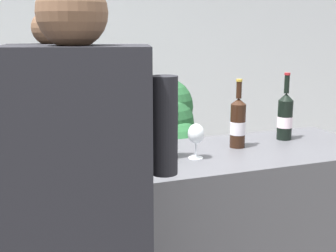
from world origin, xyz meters
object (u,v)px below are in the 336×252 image
at_px(wine_bottle_3, 238,123).
at_px(wine_bottle_5, 168,132).
at_px(wine_bottle_7, 38,134).
at_px(wine_bottle_6, 285,116).
at_px(wine_glass, 196,135).
at_px(potted_shrub, 161,131).
at_px(person_server, 56,163).

relative_size(wine_bottle_3, wine_bottle_5, 1.04).
bearing_deg(wine_bottle_3, wine_bottle_5, -172.11).
bearing_deg(wine_bottle_7, wine_bottle_6, -1.46).
bearing_deg(wine_glass, wine_bottle_7, 163.47).
xyz_separation_m(wine_bottle_5, potted_shrub, (0.35, 1.07, -0.26)).
xyz_separation_m(wine_bottle_5, wine_bottle_7, (-0.56, 0.14, 0.00)).
xyz_separation_m(wine_bottle_5, person_server, (-0.43, 0.71, -0.31)).
height_order(wine_bottle_3, wine_bottle_5, wine_bottle_3).
height_order(wine_bottle_7, person_server, person_server).
xyz_separation_m(wine_bottle_7, potted_shrub, (0.91, 0.93, -0.26)).
xyz_separation_m(wine_bottle_7, person_server, (0.13, 0.56, -0.31)).
bearing_deg(wine_bottle_7, wine_glass, -16.53).
height_order(wine_bottle_3, wine_bottle_7, wine_bottle_3).
distance_m(wine_bottle_6, wine_bottle_7, 1.27).
xyz_separation_m(wine_bottle_3, wine_bottle_6, (0.32, 0.06, 0.00)).
distance_m(wine_bottle_3, person_server, 1.09).
bearing_deg(person_server, wine_bottle_7, -103.11).
bearing_deg(wine_bottle_5, wine_glass, -26.04).
height_order(wine_bottle_3, potted_shrub, wine_bottle_3).
relative_size(wine_bottle_3, person_server, 0.20).
bearing_deg(person_server, potted_shrub, 25.18).
bearing_deg(wine_bottle_3, wine_glass, -158.19).
bearing_deg(wine_bottle_6, wine_bottle_3, -169.87).
height_order(wine_bottle_6, wine_glass, wine_bottle_6).
relative_size(person_server, potted_shrub, 1.36).
height_order(wine_bottle_7, wine_glass, wine_bottle_7).
relative_size(wine_glass, potted_shrub, 0.13).
distance_m(wine_bottle_5, wine_glass, 0.13).
distance_m(wine_bottle_7, person_server, 0.65).
bearing_deg(wine_bottle_5, potted_shrub, 71.72).
distance_m(wine_bottle_6, person_server, 1.32).
xyz_separation_m(wine_bottle_3, person_server, (-0.82, 0.65, -0.31)).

